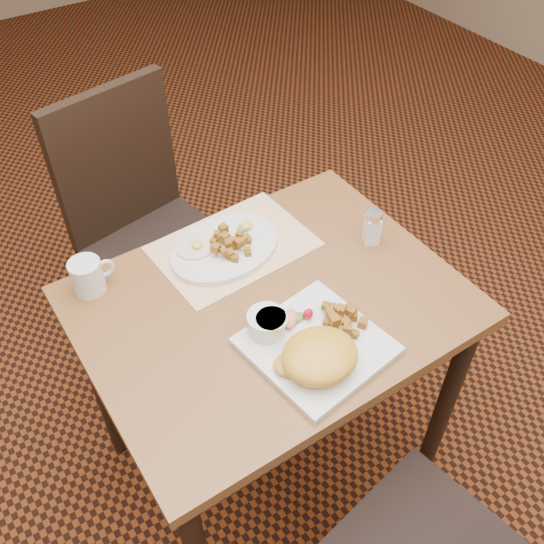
{
  "coord_description": "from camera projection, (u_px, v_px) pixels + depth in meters",
  "views": [
    {
      "loc": [
        -0.54,
        -0.82,
        1.83
      ],
      "look_at": [
        0.02,
        0.02,
        0.82
      ],
      "focal_mm": 40.0,
      "sensor_mm": 36.0,
      "label": 1
    }
  ],
  "objects": [
    {
      "name": "ground",
      "position": [
        271.0,
        454.0,
        1.99
      ],
      "size": [
        8.0,
        8.0,
        0.0
      ],
      "primitive_type": "plane",
      "color": "black",
      "rests_on": "ground"
    },
    {
      "name": "table",
      "position": [
        271.0,
        329.0,
        1.54
      ],
      "size": [
        0.9,
        0.7,
        0.75
      ],
      "color": "brown",
      "rests_on": "ground"
    },
    {
      "name": "chair_far",
      "position": [
        145.0,
        221.0,
        2.0
      ],
      "size": [
        0.49,
        0.5,
        0.97
      ],
      "rotation": [
        0.0,
        0.0,
        3.33
      ],
      "color": "black",
      "rests_on": "ground"
    },
    {
      "name": "placemat",
      "position": [
        233.0,
        246.0,
        1.6
      ],
      "size": [
        0.41,
        0.3,
        0.0
      ],
      "primitive_type": "cube",
      "rotation": [
        0.0,
        0.0,
        0.05
      ],
      "color": "white",
      "rests_on": "table"
    },
    {
      "name": "plate_square",
      "position": [
        316.0,
        345.0,
        1.36
      ],
      "size": [
        0.31,
        0.31,
        0.02
      ],
      "primitive_type": "cube",
      "rotation": [
        0.0,
        0.0,
        0.13
      ],
      "color": "silver",
      "rests_on": "table"
    },
    {
      "name": "plate_oval",
      "position": [
        225.0,
        248.0,
        1.58
      ],
      "size": [
        0.34,
        0.27,
        0.02
      ],
      "primitive_type": null,
      "rotation": [
        0.0,
        0.0,
        0.15
      ],
      "color": "silver",
      "rests_on": "placemat"
    },
    {
      "name": "hollandaise_mound",
      "position": [
        319.0,
        356.0,
        1.29
      ],
      "size": [
        0.18,
        0.15,
        0.06
      ],
      "color": "gold",
      "rests_on": "plate_square"
    },
    {
      "name": "ramekin",
      "position": [
        267.0,
        323.0,
        1.36
      ],
      "size": [
        0.09,
        0.09,
        0.05
      ],
      "color": "silver",
      "rests_on": "plate_square"
    },
    {
      "name": "garnish_sq",
      "position": [
        296.0,
        317.0,
        1.39
      ],
      "size": [
        0.09,
        0.07,
        0.03
      ],
      "color": "#387223",
      "rests_on": "plate_square"
    },
    {
      "name": "fried_egg",
      "position": [
        195.0,
        246.0,
        1.57
      ],
      "size": [
        0.1,
        0.1,
        0.02
      ],
      "color": "white",
      "rests_on": "plate_oval"
    },
    {
      "name": "garnish_ov",
      "position": [
        245.0,
        226.0,
        1.62
      ],
      "size": [
        0.05,
        0.04,
        0.02
      ],
      "color": "#387223",
      "rests_on": "plate_oval"
    },
    {
      "name": "salt_shaker",
      "position": [
        372.0,
        227.0,
        1.58
      ],
      "size": [
        0.06,
        0.06,
        0.1
      ],
      "color": "white",
      "rests_on": "table"
    },
    {
      "name": "coffee_mug",
      "position": [
        88.0,
        276.0,
        1.46
      ],
      "size": [
        0.11,
        0.08,
        0.09
      ],
      "color": "silver",
      "rests_on": "table"
    },
    {
      "name": "home_fries_sq",
      "position": [
        342.0,
        318.0,
        1.38
      ],
      "size": [
        0.11,
        0.12,
        0.04
      ],
      "color": "#966118",
      "rests_on": "plate_square"
    },
    {
      "name": "home_fries_ov",
      "position": [
        231.0,
        243.0,
        1.56
      ],
      "size": [
        0.12,
        0.12,
        0.04
      ],
      "color": "#966118",
      "rests_on": "plate_oval"
    }
  ]
}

